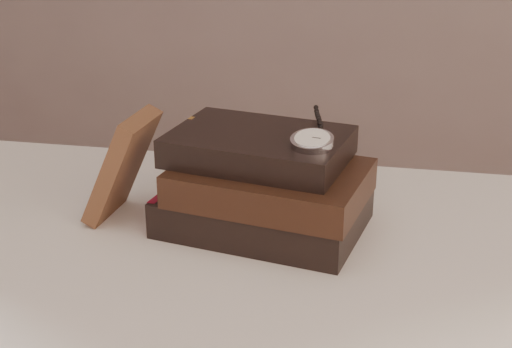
# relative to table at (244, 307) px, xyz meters

# --- Properties ---
(table) EXTENTS (1.00, 0.60, 0.75)m
(table) POSITION_rel_table_xyz_m (0.00, 0.00, 0.00)
(table) COLOR silver
(table) RESTS_ON ground
(book_stack) EXTENTS (0.28, 0.22, 0.13)m
(book_stack) POSITION_rel_table_xyz_m (0.02, 0.05, 0.15)
(book_stack) COLOR black
(book_stack) RESTS_ON table
(journal) EXTENTS (0.09, 0.10, 0.15)m
(journal) POSITION_rel_table_xyz_m (-0.17, 0.05, 0.17)
(journal) COLOR #45281A
(journal) RESTS_ON table
(pocket_watch) EXTENTS (0.06, 0.16, 0.02)m
(pocket_watch) POSITION_rel_table_xyz_m (0.08, 0.03, 0.23)
(pocket_watch) COLOR silver
(pocket_watch) RESTS_ON book_stack
(eyeglasses) EXTENTS (0.13, 0.14, 0.05)m
(eyeglasses) POSITION_rel_table_xyz_m (-0.06, 0.16, 0.16)
(eyeglasses) COLOR silver
(eyeglasses) RESTS_ON book_stack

